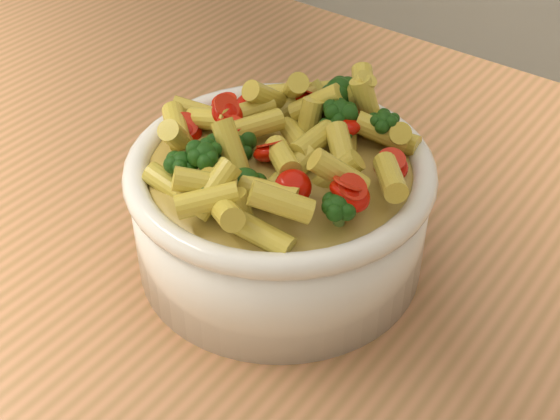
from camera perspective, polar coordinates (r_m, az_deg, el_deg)
The scene contains 3 objects.
table at distance 0.70m, azimuth -5.27°, elevation -7.84°, with size 1.20×0.80×0.90m.
serving_bowl at distance 0.57m, azimuth -0.00°, elevation 0.09°, with size 0.22×0.22×0.10m.
pasta_salad at distance 0.54m, azimuth -0.00°, elevation 4.99°, with size 0.17×0.17×0.04m.
Camera 1 is at (0.34, -0.34, 1.31)m, focal length 50.00 mm.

